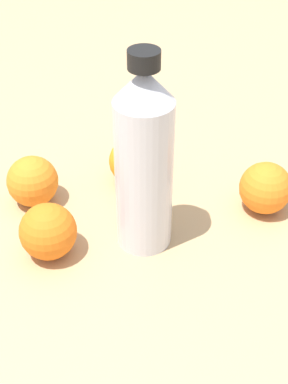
% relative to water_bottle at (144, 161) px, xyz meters
% --- Properties ---
extents(ground_plane, '(2.40, 2.40, 0.00)m').
position_rel_water_bottle_xyz_m(ground_plane, '(-0.03, -0.04, -0.13)').
color(ground_plane, tan).
extents(water_bottle, '(0.07, 0.07, 0.27)m').
position_rel_water_bottle_xyz_m(water_bottle, '(0.00, 0.00, 0.00)').
color(water_bottle, silver).
rests_on(water_bottle, ground_plane).
extents(orange_0, '(0.07, 0.07, 0.07)m').
position_rel_water_bottle_xyz_m(orange_0, '(0.01, -0.18, -0.09)').
color(orange_0, orange).
rests_on(orange_0, ground_plane).
extents(orange_1, '(0.07, 0.07, 0.07)m').
position_rel_water_bottle_xyz_m(orange_1, '(-0.11, -0.08, -0.09)').
color(orange_1, orange).
rests_on(orange_1, ground_plane).
extents(orange_2, '(0.08, 0.08, 0.08)m').
position_rel_water_bottle_xyz_m(orange_2, '(0.09, -0.09, -0.09)').
color(orange_2, orange).
rests_on(orange_2, ground_plane).
extents(orange_3, '(0.08, 0.08, 0.08)m').
position_rel_water_bottle_xyz_m(orange_3, '(-0.14, 0.12, -0.09)').
color(orange_3, orange).
rests_on(orange_3, ground_plane).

